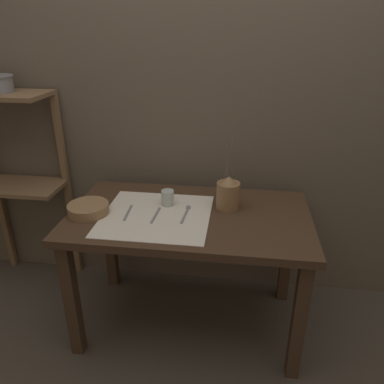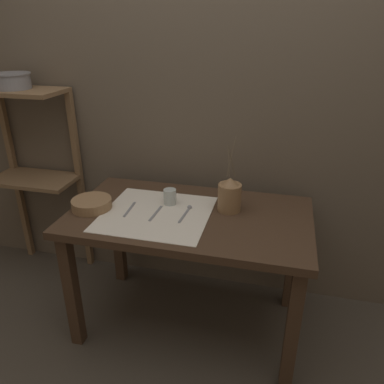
# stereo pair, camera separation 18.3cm
# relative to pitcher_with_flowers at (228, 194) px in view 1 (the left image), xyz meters

# --- Properties ---
(ground_plane) EXTENTS (12.00, 12.00, 0.00)m
(ground_plane) POSITION_rel_pitcher_with_flowers_xyz_m (-0.19, -0.08, -0.79)
(ground_plane) COLOR #473F35
(stone_wall_back) EXTENTS (7.00, 0.06, 2.40)m
(stone_wall_back) POSITION_rel_pitcher_with_flowers_xyz_m (-0.19, 0.37, 0.41)
(stone_wall_back) COLOR brown
(stone_wall_back) RESTS_ON ground_plane
(wooden_table) EXTENTS (1.21, 0.69, 0.71)m
(wooden_table) POSITION_rel_pitcher_with_flowers_xyz_m (-0.19, -0.08, -0.18)
(wooden_table) COLOR #422D1E
(wooden_table) RESTS_ON ground_plane
(wooden_shelf_unit) EXTENTS (0.52, 0.29, 1.24)m
(wooden_shelf_unit) POSITION_rel_pitcher_with_flowers_xyz_m (-1.27, 0.21, 0.06)
(wooden_shelf_unit) COLOR brown
(wooden_shelf_unit) RESTS_ON ground_plane
(linen_cloth) EXTENTS (0.53, 0.51, 0.00)m
(linen_cloth) POSITION_rel_pitcher_with_flowers_xyz_m (-0.35, -0.13, -0.08)
(linen_cloth) COLOR silver
(linen_cloth) RESTS_ON wooden_table
(pitcher_with_flowers) EXTENTS (0.12, 0.12, 0.38)m
(pitcher_with_flowers) POSITION_rel_pitcher_with_flowers_xyz_m (0.00, 0.00, 0.00)
(pitcher_with_flowers) COLOR olive
(pitcher_with_flowers) RESTS_ON wooden_table
(wooden_bowl) EXTENTS (0.20, 0.20, 0.05)m
(wooden_bowl) POSITION_rel_pitcher_with_flowers_xyz_m (-0.69, -0.15, -0.06)
(wooden_bowl) COLOR #8E6B47
(wooden_bowl) RESTS_ON wooden_table
(glass_tumbler_near) EXTENTS (0.07, 0.07, 0.08)m
(glass_tumbler_near) POSITION_rel_pitcher_with_flowers_xyz_m (-0.31, -0.01, -0.04)
(glass_tumbler_near) COLOR #B7C1BC
(glass_tumbler_near) RESTS_ON wooden_table
(fork_outer) EXTENTS (0.02, 0.17, 0.00)m
(fork_outer) POSITION_rel_pitcher_with_flowers_xyz_m (-0.49, -0.12, -0.08)
(fork_outer) COLOR gray
(fork_outer) RESTS_ON wooden_table
(knife_center) EXTENTS (0.02, 0.17, 0.00)m
(knife_center) POSITION_rel_pitcher_with_flowers_xyz_m (-0.35, -0.13, -0.08)
(knife_center) COLOR gray
(knife_center) RESTS_ON wooden_table
(spoon_inner) EXTENTS (0.03, 0.18, 0.02)m
(spoon_inner) POSITION_rel_pitcher_with_flowers_xyz_m (-0.20, -0.06, -0.08)
(spoon_inner) COLOR gray
(spoon_inner) RESTS_ON wooden_table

